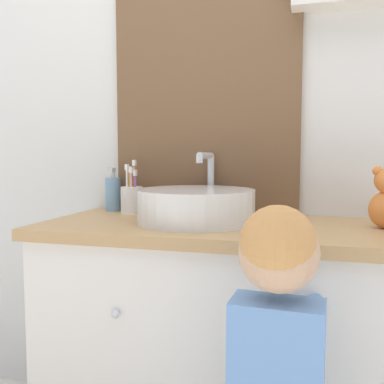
{
  "coord_description": "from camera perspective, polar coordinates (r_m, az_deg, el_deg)",
  "views": [
    {
      "loc": [
        0.24,
        -0.93,
        0.99
      ],
      "look_at": [
        -0.09,
        0.3,
        0.88
      ],
      "focal_mm": 40.0,
      "sensor_mm": 36.0,
      "label": 1
    }
  ],
  "objects": [
    {
      "name": "wall_back",
      "position": [
        1.6,
        7.18,
        15.33
      ],
      "size": [
        3.2,
        0.18,
        2.5
      ],
      "color": "silver",
      "rests_on": "ground_plane"
    },
    {
      "name": "soap_dispenser",
      "position": [
        1.64,
        -10.48,
        -0.19
      ],
      "size": [
        0.06,
        0.06,
        0.16
      ],
      "color": "#6B93B2",
      "rests_on": "vanity_counter"
    },
    {
      "name": "toothbrush_holder",
      "position": [
        1.57,
        -8.02,
        -0.84
      ],
      "size": [
        0.08,
        0.08,
        0.19
      ],
      "color": "silver",
      "rests_on": "vanity_counter"
    },
    {
      "name": "vanity_counter",
      "position": [
        1.43,
        4.31,
        -19.74
      ],
      "size": [
        1.14,
        0.51,
        0.78
      ],
      "color": "silver",
      "rests_on": "ground_plane"
    },
    {
      "name": "child_figure",
      "position": [
        0.95,
        11.3,
        -22.85
      ],
      "size": [
        0.2,
        0.43,
        0.9
      ],
      "color": "slate",
      "rests_on": "ground_plane"
    },
    {
      "name": "sink_basin",
      "position": [
        1.34,
        0.62,
        -1.73
      ],
      "size": [
        0.37,
        0.42,
        0.22
      ],
      "color": "silver",
      "rests_on": "vanity_counter"
    }
  ]
}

